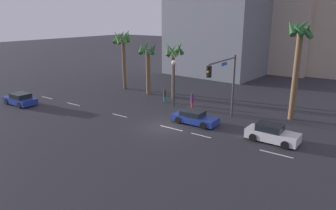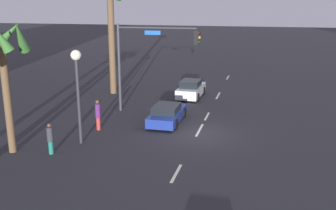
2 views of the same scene
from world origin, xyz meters
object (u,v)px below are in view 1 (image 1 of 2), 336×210
(palm_tree_1, at_px, (298,50))
(building_2, at_px, (222,12))
(palm_tree_3, at_px, (123,45))
(streetlamp, at_px, (174,73))
(traffic_signal, at_px, (226,78))
(pedestrian_1, at_px, (165,95))
(palm_tree_0, at_px, (148,58))
(pedestrian_0, at_px, (192,101))
(car_0, at_px, (272,134))
(car_1, at_px, (195,118))
(car_2, at_px, (20,99))
(palm_tree_2, at_px, (174,56))

(palm_tree_1, distance_m, building_2, 26.66)
(palm_tree_3, bearing_deg, streetlamp, -17.23)
(traffic_signal, height_order, pedestrian_1, traffic_signal)
(streetlamp, distance_m, palm_tree_0, 6.62)
(streetlamp, distance_m, palm_tree_1, 12.58)
(streetlamp, relative_size, pedestrian_0, 2.75)
(traffic_signal, height_order, building_2, building_2)
(pedestrian_1, height_order, palm_tree_1, palm_tree_1)
(pedestrian_0, bearing_deg, pedestrian_1, 169.68)
(car_0, bearing_deg, pedestrian_0, 158.22)
(car_1, xyz_separation_m, traffic_signal, (2.02, 2.00, 3.65))
(pedestrian_0, distance_m, palm_tree_0, 9.47)
(car_2, xyz_separation_m, pedestrian_1, (12.79, 10.33, 0.25))
(palm_tree_3, bearing_deg, car_2, -107.56)
(car_0, height_order, pedestrian_1, pedestrian_1)
(car_2, xyz_separation_m, pedestrian_0, (16.98, 9.57, 0.39))
(car_1, bearing_deg, streetlamp, 142.72)
(car_2, distance_m, palm_tree_3, 14.51)
(car_0, height_order, palm_tree_3, palm_tree_3)
(streetlamp, height_order, palm_tree_1, palm_tree_1)
(car_2, xyz_separation_m, palm_tree_3, (4.06, 12.83, 5.41))
(car_0, relative_size, traffic_signal, 0.67)
(car_0, distance_m, pedestrian_1, 14.67)
(palm_tree_2, bearing_deg, traffic_signal, -27.45)
(pedestrian_1, distance_m, palm_tree_3, 10.45)
(palm_tree_1, bearing_deg, palm_tree_3, 178.79)
(pedestrian_1, bearing_deg, car_2, -141.07)
(car_0, relative_size, palm_tree_3, 0.51)
(car_1, distance_m, pedestrian_1, 8.04)
(traffic_signal, bearing_deg, car_2, -159.90)
(palm_tree_2, xyz_separation_m, palm_tree_3, (-8.56, 0.37, 0.87))
(streetlamp, xyz_separation_m, pedestrian_0, (2.37, 0.01, -2.69))
(car_2, bearing_deg, streetlamp, 33.20)
(car_0, distance_m, car_1, 7.23)
(streetlamp, bearing_deg, traffic_signal, -13.89)
(car_2, bearing_deg, pedestrian_1, 38.93)
(palm_tree_3, bearing_deg, car_1, -24.34)
(traffic_signal, xyz_separation_m, pedestrian_0, (-4.50, 1.71, -3.22))
(palm_tree_0, bearing_deg, pedestrian_0, -18.92)
(palm_tree_0, xyz_separation_m, building_2, (0.41, 19.80, 5.84))
(car_2, height_order, palm_tree_1, palm_tree_1)
(car_0, relative_size, palm_tree_2, 0.59)
(pedestrian_0, relative_size, palm_tree_3, 0.23)
(car_0, xyz_separation_m, palm_tree_1, (-0.20, 6.67, 6.04))
(car_0, height_order, streetlamp, streetlamp)
(car_1, distance_m, palm_tree_0, 13.24)
(pedestrian_0, distance_m, pedestrian_1, 4.26)
(streetlamp, relative_size, palm_tree_3, 0.64)
(traffic_signal, bearing_deg, pedestrian_0, 159.22)
(pedestrian_0, xyz_separation_m, palm_tree_3, (-12.92, 3.26, 5.02))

